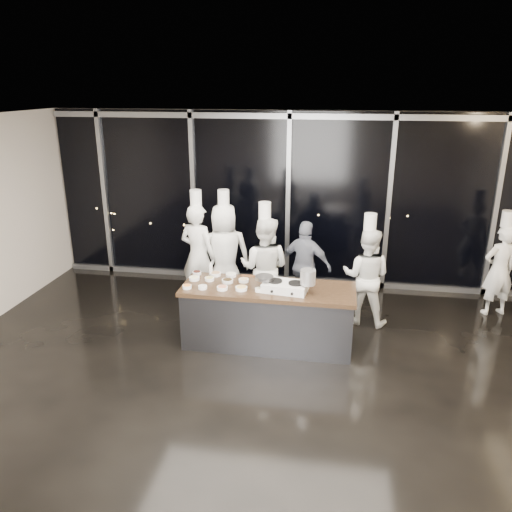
{
  "coord_description": "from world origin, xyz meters",
  "views": [
    {
      "loc": [
        0.92,
        -5.57,
        3.63
      ],
      "look_at": [
        -0.23,
        1.2,
        1.25
      ],
      "focal_mm": 35.0,
      "sensor_mm": 36.0,
      "label": 1
    }
  ],
  "objects_px": {
    "frying_pan": "(264,277)",
    "guest": "(305,266)",
    "chef_far_left": "(198,254)",
    "chef_right": "(366,276)",
    "demo_counter": "(268,316)",
    "stove": "(285,286)",
    "chef_left": "(225,254)",
    "chef_side": "(499,269)",
    "stock_pot": "(308,277)",
    "chef_center": "(264,267)"
  },
  "relations": [
    {
      "from": "chef_far_left",
      "to": "demo_counter",
      "type": "bearing_deg",
      "value": 156.56
    },
    {
      "from": "chef_far_left",
      "to": "chef_center",
      "type": "xyz_separation_m",
      "value": [
        1.18,
        -0.3,
        -0.05
      ]
    },
    {
      "from": "chef_left",
      "to": "chef_right",
      "type": "relative_size",
      "value": 1.12
    },
    {
      "from": "frying_pan",
      "to": "guest",
      "type": "xyz_separation_m",
      "value": [
        0.49,
        1.39,
        -0.3
      ]
    },
    {
      "from": "chef_far_left",
      "to": "chef_right",
      "type": "height_order",
      "value": "chef_far_left"
    },
    {
      "from": "stove",
      "to": "chef_left",
      "type": "height_order",
      "value": "chef_left"
    },
    {
      "from": "stock_pot",
      "to": "chef_left",
      "type": "distance_m",
      "value": 2.12
    },
    {
      "from": "chef_right",
      "to": "stock_pot",
      "type": "bearing_deg",
      "value": 65.09
    },
    {
      "from": "chef_far_left",
      "to": "chef_side",
      "type": "xyz_separation_m",
      "value": [
        4.92,
        0.45,
        -0.12
      ]
    },
    {
      "from": "stock_pot",
      "to": "chef_side",
      "type": "relative_size",
      "value": 0.12
    },
    {
      "from": "chef_center",
      "to": "frying_pan",
      "type": "bearing_deg",
      "value": 105.09
    },
    {
      "from": "frying_pan",
      "to": "chef_center",
      "type": "bearing_deg",
      "value": 105.02
    },
    {
      "from": "stove",
      "to": "frying_pan",
      "type": "bearing_deg",
      "value": -179.59
    },
    {
      "from": "stock_pot",
      "to": "chef_far_left",
      "type": "bearing_deg",
      "value": 145.36
    },
    {
      "from": "demo_counter",
      "to": "chef_far_left",
      "type": "bearing_deg",
      "value": 138.71
    },
    {
      "from": "chef_far_left",
      "to": "chef_side",
      "type": "bearing_deg",
      "value": -156.96
    },
    {
      "from": "stove",
      "to": "chef_center",
      "type": "height_order",
      "value": "chef_center"
    },
    {
      "from": "stove",
      "to": "stock_pot",
      "type": "xyz_separation_m",
      "value": [
        0.31,
        -0.05,
        0.18
      ]
    },
    {
      "from": "chef_center",
      "to": "chef_right",
      "type": "height_order",
      "value": "chef_center"
    },
    {
      "from": "demo_counter",
      "to": "frying_pan",
      "type": "height_order",
      "value": "frying_pan"
    },
    {
      "from": "frying_pan",
      "to": "chef_far_left",
      "type": "distance_m",
      "value": 1.82
    },
    {
      "from": "frying_pan",
      "to": "guest",
      "type": "relative_size",
      "value": 0.31
    },
    {
      "from": "demo_counter",
      "to": "stove",
      "type": "relative_size",
      "value": 3.78
    },
    {
      "from": "stove",
      "to": "guest",
      "type": "relative_size",
      "value": 0.43
    },
    {
      "from": "chef_far_left",
      "to": "chef_right",
      "type": "relative_size",
      "value": 1.12
    },
    {
      "from": "stove",
      "to": "chef_center",
      "type": "relative_size",
      "value": 0.34
    },
    {
      "from": "chef_left",
      "to": "chef_right",
      "type": "height_order",
      "value": "chef_left"
    },
    {
      "from": "frying_pan",
      "to": "chef_left",
      "type": "xyz_separation_m",
      "value": [
        -0.88,
        1.38,
        -0.17
      ]
    },
    {
      "from": "frying_pan",
      "to": "chef_left",
      "type": "distance_m",
      "value": 1.64
    },
    {
      "from": "frying_pan",
      "to": "chef_side",
      "type": "bearing_deg",
      "value": 32.34
    },
    {
      "from": "chef_far_left",
      "to": "chef_right",
      "type": "bearing_deg",
      "value": -166.89
    },
    {
      "from": "guest",
      "to": "chef_right",
      "type": "distance_m",
      "value": 1.05
    },
    {
      "from": "demo_counter",
      "to": "chef_center",
      "type": "distance_m",
      "value": 1.01
    },
    {
      "from": "stock_pot",
      "to": "chef_far_left",
      "type": "distance_m",
      "value": 2.37
    },
    {
      "from": "demo_counter",
      "to": "frying_pan",
      "type": "xyz_separation_m",
      "value": [
        -0.06,
        -0.04,
        0.61
      ]
    },
    {
      "from": "chef_far_left",
      "to": "chef_left",
      "type": "bearing_deg",
      "value": -145.77
    },
    {
      "from": "chef_side",
      "to": "stock_pot",
      "type": "bearing_deg",
      "value": 11.18
    },
    {
      "from": "chef_side",
      "to": "chef_center",
      "type": "bearing_deg",
      "value": -8.47
    },
    {
      "from": "chef_center",
      "to": "guest",
      "type": "xyz_separation_m",
      "value": [
        0.62,
        0.44,
        -0.09
      ]
    },
    {
      "from": "chef_far_left",
      "to": "guest",
      "type": "bearing_deg",
      "value": -157.56
    },
    {
      "from": "chef_left",
      "to": "guest",
      "type": "distance_m",
      "value": 1.38
    },
    {
      "from": "frying_pan",
      "to": "chef_far_left",
      "type": "xyz_separation_m",
      "value": [
        -1.31,
        1.25,
        -0.15
      ]
    },
    {
      "from": "chef_right",
      "to": "demo_counter",
      "type": "bearing_deg",
      "value": 47.11
    },
    {
      "from": "demo_counter",
      "to": "chef_side",
      "type": "xyz_separation_m",
      "value": [
        3.55,
        1.65,
        0.34
      ]
    },
    {
      "from": "chef_center",
      "to": "chef_right",
      "type": "bearing_deg",
      "value": -170.39
    },
    {
      "from": "chef_center",
      "to": "chef_side",
      "type": "xyz_separation_m",
      "value": [
        3.74,
        0.74,
        -0.07
      ]
    },
    {
      "from": "demo_counter",
      "to": "chef_far_left",
      "type": "relative_size",
      "value": 1.22
    },
    {
      "from": "stock_pot",
      "to": "guest",
      "type": "bearing_deg",
      "value": 95.18
    },
    {
      "from": "stock_pot",
      "to": "chef_right",
      "type": "relative_size",
      "value": 0.12
    },
    {
      "from": "stock_pot",
      "to": "guest",
      "type": "relative_size",
      "value": 0.14
    }
  ]
}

